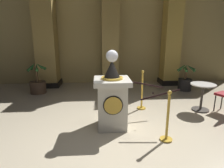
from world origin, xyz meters
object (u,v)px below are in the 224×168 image
at_px(stanchion_far, 142,95).
at_px(potted_palm_right, 185,82).
at_px(pedestal_clock, 112,98).
at_px(potted_palm_left, 38,85).
at_px(stanchion_near, 167,124).
at_px(cafe_table, 202,93).

height_order(stanchion_far, potted_palm_right, stanchion_far).
relative_size(pedestal_clock, potted_palm_right, 1.68).
bearing_deg(stanchion_far, potted_palm_left, 152.67).
xyz_separation_m(pedestal_clock, potted_palm_left, (-2.42, 2.72, -0.36)).
bearing_deg(pedestal_clock, stanchion_far, 48.69).
distance_m(stanchion_near, potted_palm_left, 4.80).
relative_size(stanchion_near, potted_palm_right, 0.99).
xyz_separation_m(potted_palm_left, potted_palm_right, (5.31, 0.00, 0.02)).
distance_m(pedestal_clock, cafe_table, 2.59).
xyz_separation_m(pedestal_clock, stanchion_near, (1.01, -0.64, -0.32)).
relative_size(stanchion_far, cafe_table, 1.47).
bearing_deg(pedestal_clock, stanchion_near, -32.43).
distance_m(stanchion_far, potted_palm_right, 2.63).
height_order(stanchion_near, potted_palm_left, potted_palm_left).
height_order(pedestal_clock, potted_palm_left, pedestal_clock).
distance_m(stanchion_far, potted_palm_left, 3.73).
distance_m(stanchion_far, cafe_table, 1.59).
bearing_deg(cafe_table, potted_palm_right, 77.59).
relative_size(stanchion_far, potted_palm_right, 1.07).
relative_size(stanchion_near, potted_palm_left, 0.90).
bearing_deg(potted_palm_right, stanchion_near, -119.26).
height_order(stanchion_far, cafe_table, stanchion_far).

